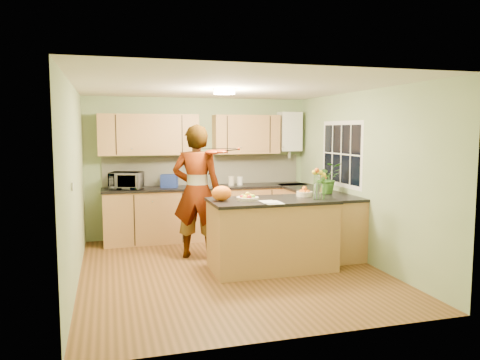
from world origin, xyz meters
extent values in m
plane|color=brown|center=(0.00, 0.00, 0.00)|extent=(4.50, 4.50, 0.00)
cube|color=silver|center=(0.00, 0.00, 2.50)|extent=(4.00, 4.50, 0.02)
cube|color=gray|center=(0.00, 2.25, 1.25)|extent=(4.00, 0.02, 2.50)
cube|color=gray|center=(0.00, -2.25, 1.25)|extent=(4.00, 0.02, 2.50)
cube|color=gray|center=(-2.00, 0.00, 1.25)|extent=(0.02, 4.50, 2.50)
cube|color=gray|center=(2.00, 0.00, 1.25)|extent=(0.02, 4.50, 2.50)
cube|color=#AE7F45|center=(0.10, 1.95, 0.45)|extent=(3.60, 0.60, 0.90)
cube|color=black|center=(0.10, 1.94, 0.92)|extent=(3.64, 0.62, 0.04)
cube|color=#AE7F45|center=(1.70, 0.85, 0.45)|extent=(0.60, 2.20, 0.90)
cube|color=black|center=(1.69, 0.85, 0.92)|extent=(0.62, 2.24, 0.04)
cube|color=beige|center=(0.10, 2.23, 1.20)|extent=(3.60, 0.02, 0.52)
cube|color=#AE7F45|center=(-0.90, 2.08, 1.85)|extent=(1.70, 0.34, 0.70)
cube|color=#AE7F45|center=(0.85, 2.08, 1.85)|extent=(1.20, 0.34, 0.70)
cube|color=white|center=(1.70, 2.09, 1.90)|extent=(0.40, 0.30, 0.72)
cylinder|color=silver|center=(1.70, 2.09, 1.50)|extent=(0.06, 0.06, 0.20)
cube|color=white|center=(1.99, 0.60, 1.55)|extent=(0.01, 1.30, 1.05)
cube|color=black|center=(1.99, 0.60, 1.55)|extent=(0.01, 1.18, 0.92)
cube|color=white|center=(-1.99, -0.60, 1.30)|extent=(0.02, 0.09, 0.09)
cylinder|color=#FFEABF|center=(0.00, 0.30, 2.46)|extent=(0.30, 0.30, 0.06)
cylinder|color=white|center=(0.00, 0.30, 2.49)|extent=(0.10, 0.10, 0.02)
cube|color=#AE7F45|center=(0.57, -0.12, 0.47)|extent=(1.67, 0.84, 0.94)
cube|color=black|center=(0.57, -0.12, 0.96)|extent=(1.71, 0.88, 0.04)
cylinder|color=beige|center=(0.22, -0.12, 1.00)|extent=(0.30, 0.30, 0.05)
cylinder|color=beige|center=(1.12, 0.03, 1.02)|extent=(0.23, 0.23, 0.07)
cylinder|color=silver|center=(1.17, -0.30, 1.09)|extent=(0.11, 0.11, 0.22)
ellipsoid|color=orange|center=(-0.13, -0.07, 1.08)|extent=(0.28, 0.24, 0.20)
cube|color=white|center=(0.47, -0.42, 0.99)|extent=(0.24, 0.32, 0.01)
imported|color=#D6A683|center=(-0.32, 0.76, 1.01)|extent=(0.86, 0.71, 2.01)
imported|color=white|center=(-1.30, 1.91, 1.08)|extent=(0.61, 0.51, 0.29)
cube|color=navy|center=(-0.57, 1.97, 1.05)|extent=(0.33, 0.28, 0.22)
cylinder|color=silver|center=(0.15, 1.97, 1.04)|extent=(0.15, 0.15, 0.20)
sphere|color=black|center=(0.15, 1.97, 1.18)|extent=(0.07, 0.07, 0.07)
cylinder|color=beige|center=(0.53, 1.94, 1.02)|extent=(0.13, 0.13, 0.16)
cylinder|color=white|center=(0.69, 1.94, 1.02)|extent=(0.11, 0.11, 0.15)
imported|color=#3B7125|center=(1.70, 0.50, 1.18)|extent=(0.50, 0.46, 0.49)
camera|label=1|loc=(-1.60, -6.12, 1.93)|focal=35.00mm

